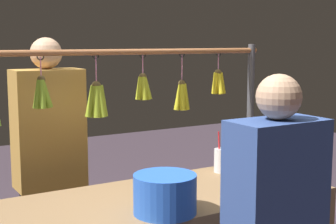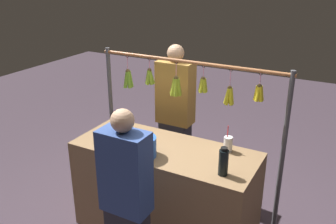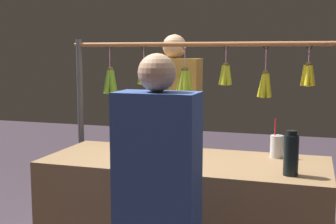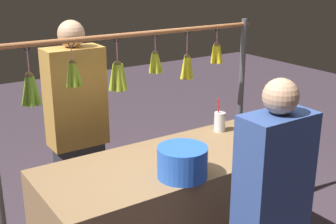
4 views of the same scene
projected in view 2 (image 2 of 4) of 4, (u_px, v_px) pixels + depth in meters
market_counter at (165, 190)px, 3.45m from camera, size 1.67×0.68×0.89m
display_rack at (185, 105)px, 3.58m from camera, size 1.94×0.12×1.62m
water_bottle at (223, 162)px, 2.82m from camera, size 0.08×0.08×0.24m
blue_bucket at (140, 147)px, 3.12m from camera, size 0.28×0.28×0.17m
drink_cup at (228, 144)px, 3.20m from camera, size 0.08×0.08×0.24m
vendor_person at (175, 119)px, 4.09m from camera, size 0.39×0.21×1.66m
customer_person at (127, 206)px, 2.72m from camera, size 0.36×0.20×1.52m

